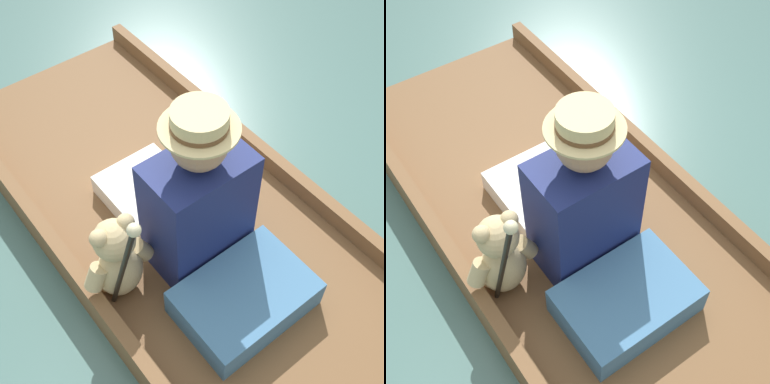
% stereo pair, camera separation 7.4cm
% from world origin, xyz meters
% --- Properties ---
extents(ground_plane, '(16.00, 16.00, 0.00)m').
position_xyz_m(ground_plane, '(0.00, 0.00, 0.00)').
color(ground_plane, '#476B66').
extents(punt_boat, '(1.18, 3.03, 0.23)m').
position_xyz_m(punt_boat, '(0.00, 0.00, 0.07)').
color(punt_boat, brown).
rests_on(punt_boat, ground_plane).
extents(seat_cushion, '(0.54, 0.38, 0.15)m').
position_xyz_m(seat_cushion, '(-0.08, -0.44, 0.21)').
color(seat_cushion, teal).
rests_on(seat_cushion, punt_boat).
extents(seated_person, '(0.42, 0.74, 0.85)m').
position_xyz_m(seated_person, '(-0.06, -0.03, 0.45)').
color(seated_person, white).
rests_on(seated_person, punt_boat).
extents(teddy_bear, '(0.33, 0.19, 0.47)m').
position_xyz_m(teddy_bear, '(-0.43, -0.04, 0.35)').
color(teddy_bear, tan).
rests_on(teddy_bear, punt_boat).
extents(wine_glass, '(0.08, 0.08, 0.20)m').
position_xyz_m(wine_glass, '(0.29, 0.22, 0.25)').
color(wine_glass, silver).
rests_on(wine_glass, punt_boat).
extents(walking_cane, '(0.04, 0.31, 0.85)m').
position_xyz_m(walking_cane, '(-0.49, -0.23, 0.62)').
color(walking_cane, black).
rests_on(walking_cane, punt_boat).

